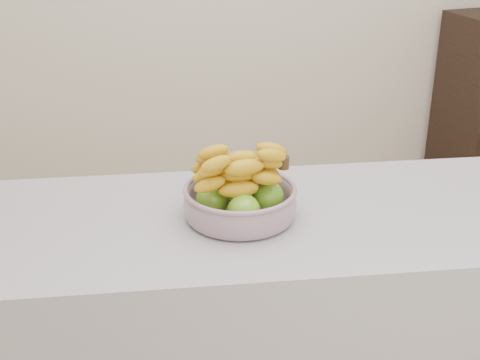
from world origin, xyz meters
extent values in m
cube|color=#94939B|center=(0.00, -0.20, 0.45)|extent=(2.00, 0.60, 0.90)
cylinder|color=#9FB1BF|center=(-0.22, -0.20, 0.91)|extent=(0.24, 0.24, 0.01)
torus|color=#9FB1BF|center=(-0.22, -0.20, 0.98)|extent=(0.28, 0.28, 0.01)
sphere|color=#54A21C|center=(-0.22, -0.27, 0.95)|extent=(0.08, 0.08, 0.08)
sphere|color=#54A21C|center=(-0.15, -0.20, 0.95)|extent=(0.08, 0.08, 0.08)
sphere|color=#54A21C|center=(-0.22, -0.13, 0.95)|extent=(0.08, 0.08, 0.08)
sphere|color=#54A21C|center=(-0.29, -0.20, 0.95)|extent=(0.08, 0.08, 0.08)
ellipsoid|color=gold|center=(-0.23, -0.25, 1.00)|extent=(0.18, 0.06, 0.04)
ellipsoid|color=gold|center=(-0.23, -0.20, 1.00)|extent=(0.18, 0.04, 0.04)
ellipsoid|color=gold|center=(-0.23, -0.16, 1.00)|extent=(0.18, 0.06, 0.04)
ellipsoid|color=gold|center=(-0.22, -0.22, 1.03)|extent=(0.18, 0.07, 0.04)
ellipsoid|color=gold|center=(-0.22, -0.18, 1.03)|extent=(0.18, 0.07, 0.04)
ellipsoid|color=gold|center=(-0.22, -0.20, 1.06)|extent=(0.18, 0.04, 0.04)
ellipsoid|color=gold|center=(-0.22, -0.25, 1.05)|extent=(0.18, 0.08, 0.04)
cylinder|color=#402814|center=(-0.12, -0.20, 1.04)|extent=(0.03, 0.03, 0.03)
camera|label=1|loc=(-0.40, -1.66, 1.66)|focal=50.00mm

